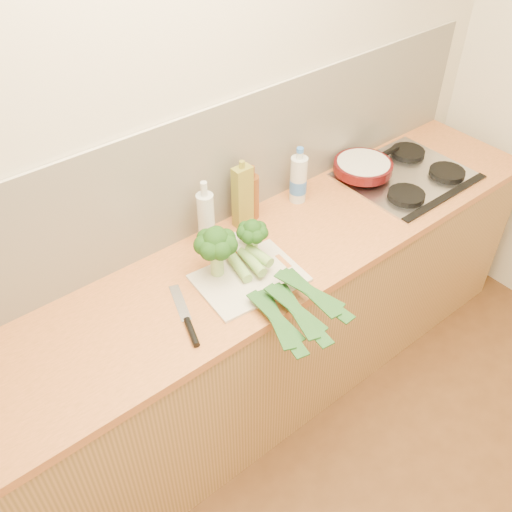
{
  "coord_description": "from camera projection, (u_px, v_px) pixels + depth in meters",
  "views": [
    {
      "loc": [
        -1.0,
        -0.15,
        2.42
      ],
      "look_at": [
        0.01,
        1.1,
        1.02
      ],
      "focal_mm": 40.0,
      "sensor_mm": 36.0,
      "label": 1
    }
  ],
  "objects": [
    {
      "name": "chopping_board",
      "position": [
        249.0,
        278.0,
        2.2
      ],
      "size": [
        0.42,
        0.33,
        0.01
      ],
      "primitive_type": "cube",
      "rotation": [
        0.0,
        0.0,
        -0.08
      ],
      "color": "beige",
      "rests_on": "counter"
    },
    {
      "name": "broccoli_right",
      "position": [
        252.0,
        233.0,
        2.21
      ],
      "size": [
        0.12,
        0.13,
        0.18
      ],
      "color": "#9AC171",
      "rests_on": "chopping_board"
    },
    {
      "name": "room_shell",
      "position": [
        193.0,
        178.0,
        2.25
      ],
      "size": [
        3.5,
        3.5,
        3.5
      ],
      "color": "beige",
      "rests_on": "ground"
    },
    {
      "name": "water_bottle",
      "position": [
        298.0,
        180.0,
        2.54
      ],
      "size": [
        0.08,
        0.08,
        0.25
      ],
      "color": "silver",
      "rests_on": "counter"
    },
    {
      "name": "counter",
      "position": [
        241.0,
        341.0,
        2.56
      ],
      "size": [
        3.2,
        0.62,
        0.9
      ],
      "color": "#B18349",
      "rests_on": "ground"
    },
    {
      "name": "glass_bottle",
      "position": [
        206.0,
        218.0,
        2.3
      ],
      "size": [
        0.07,
        0.07,
        0.3
      ],
      "color": "silver",
      "rests_on": "counter"
    },
    {
      "name": "oil_tin",
      "position": [
        243.0,
        197.0,
        2.37
      ],
      "size": [
        0.08,
        0.05,
        0.32
      ],
      "color": "olive",
      "rests_on": "counter"
    },
    {
      "name": "leek_back",
      "position": [
        275.0,
        266.0,
        2.16
      ],
      "size": [
        0.12,
        0.62,
        0.04
      ],
      "rotation": [
        0.0,
        0.0,
        0.06
      ],
      "color": "white",
      "rests_on": "chopping_board"
    },
    {
      "name": "leek_mid",
      "position": [
        262.0,
        272.0,
        2.16
      ],
      "size": [
        0.16,
        0.69,
        0.04
      ],
      "rotation": [
        0.0,
        0.0,
        -0.14
      ],
      "color": "white",
      "rests_on": "chopping_board"
    },
    {
      "name": "broccoli_left",
      "position": [
        216.0,
        244.0,
        2.12
      ],
      "size": [
        0.17,
        0.17,
        0.22
      ],
      "color": "#9AC171",
      "rests_on": "chopping_board"
    },
    {
      "name": "leek_front",
      "position": [
        247.0,
        278.0,
        2.16
      ],
      "size": [
        0.21,
        0.69,
        0.04
      ],
      "rotation": [
        0.0,
        0.0,
        -0.22
      ],
      "color": "white",
      "rests_on": "chopping_board"
    },
    {
      "name": "gas_hob",
      "position": [
        407.0,
        175.0,
        2.73
      ],
      "size": [
        0.58,
        0.5,
        0.04
      ],
      "color": "silver",
      "rests_on": "counter"
    },
    {
      "name": "chefs_knife",
      "position": [
        189.0,
        324.0,
        2.02
      ],
      "size": [
        0.13,
        0.32,
        0.02
      ],
      "rotation": [
        0.0,
        0.0,
        -0.32
      ],
      "color": "silver",
      "rests_on": "counter"
    },
    {
      "name": "amber_bottle",
      "position": [
        252.0,
        196.0,
        2.44
      ],
      "size": [
        0.06,
        0.06,
        0.26
      ],
      "color": "brown",
      "rests_on": "counter"
    },
    {
      "name": "skillet",
      "position": [
        363.0,
        166.0,
        2.71
      ],
      "size": [
        0.41,
        0.28,
        0.05
      ],
      "rotation": [
        0.0,
        0.0,
        0.07
      ],
      "color": "#4A0C0D",
      "rests_on": "gas_hob"
    }
  ]
}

